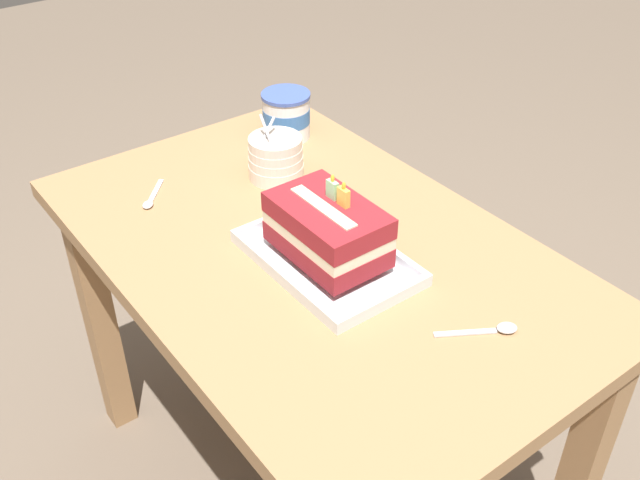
# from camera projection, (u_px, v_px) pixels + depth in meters

# --- Properties ---
(dining_table) EXTENTS (1.07, 0.68, 0.71)m
(dining_table) POSITION_uv_depth(u_px,v_px,m) (313.00, 293.00, 1.40)
(dining_table) COLOR #9E754C
(dining_table) RESTS_ON ground_plane
(foil_tray) EXTENTS (0.32, 0.20, 0.02)m
(foil_tray) POSITION_uv_depth(u_px,v_px,m) (327.00, 259.00, 1.29)
(foil_tray) COLOR silver
(foil_tray) RESTS_ON dining_table
(birthday_cake) EXTENTS (0.21, 0.13, 0.14)m
(birthday_cake) POSITION_uv_depth(u_px,v_px,m) (328.00, 229.00, 1.25)
(birthday_cake) COLOR maroon
(birthday_cake) RESTS_ON foil_tray
(bowl_stack) EXTENTS (0.12, 0.12, 0.14)m
(bowl_stack) POSITION_uv_depth(u_px,v_px,m) (276.00, 158.00, 1.51)
(bowl_stack) COLOR silver
(bowl_stack) RESTS_ON dining_table
(ice_cream_tub) EXTENTS (0.11, 0.11, 0.11)m
(ice_cream_tub) POSITION_uv_depth(u_px,v_px,m) (286.00, 115.00, 1.65)
(ice_cream_tub) COLOR white
(ice_cream_tub) RESTS_ON dining_table
(serving_spoon_near_tray) EXTENTS (0.09, 0.09, 0.01)m
(serving_spoon_near_tray) POSITION_uv_depth(u_px,v_px,m) (150.00, 200.00, 1.45)
(serving_spoon_near_tray) COLOR silver
(serving_spoon_near_tray) RESTS_ON dining_table
(serving_spoon_by_bowls) EXTENTS (0.08, 0.12, 0.01)m
(serving_spoon_by_bowls) POSITION_uv_depth(u_px,v_px,m) (498.00, 329.00, 1.14)
(serving_spoon_by_bowls) COLOR silver
(serving_spoon_by_bowls) RESTS_ON dining_table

